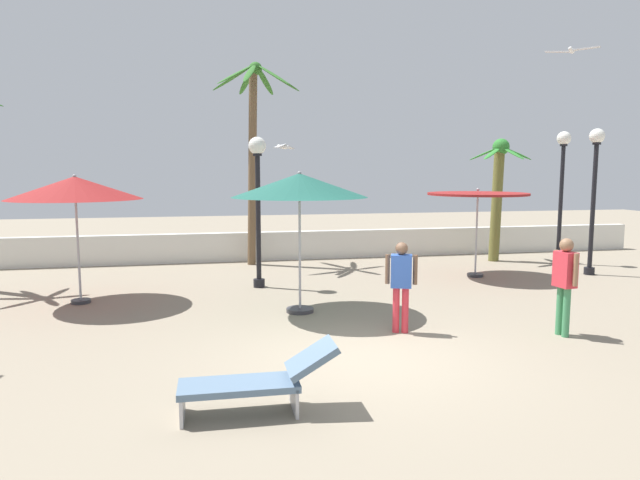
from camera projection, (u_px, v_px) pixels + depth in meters
ground_plane at (365, 357)px, 8.69m from camera, size 56.00×56.00×0.00m
boundary_wall at (280, 246)px, 18.09m from camera, size 25.20×0.30×0.91m
patio_umbrella_0 at (299, 186)px, 11.12m from camera, size 2.71×2.71×2.84m
patio_umbrella_1 at (478, 197)px, 15.00m from camera, size 2.64×2.64×2.39m
patio_umbrella_2 at (75, 188)px, 11.89m from camera, size 2.76×2.76×2.77m
palm_tree_1 at (253, 136)px, 16.79m from camera, size 2.69×2.72×6.02m
palm_tree_2 at (498, 185)px, 17.63m from camera, size 1.87×1.93×3.84m
lamp_post_0 at (562, 177)px, 17.09m from camera, size 0.41×0.41×4.02m
lamp_post_1 at (258, 187)px, 13.58m from camera, size 0.42×0.42×3.65m
lamp_post_2 at (595, 181)px, 15.23m from camera, size 0.40×0.40×3.97m
lounge_chair_0 at (259, 380)px, 6.63m from camera, size 1.88×0.58×0.83m
guest_2 at (401, 278)px, 9.87m from camera, size 0.53×0.35×1.61m
guest_3 at (565, 277)px, 9.67m from camera, size 0.28×0.56×1.70m
seagull_1 at (572, 50)px, 14.27m from camera, size 0.97×1.09×0.14m
seagull_2 at (284, 147)px, 16.25m from camera, size 0.77×1.21×0.15m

